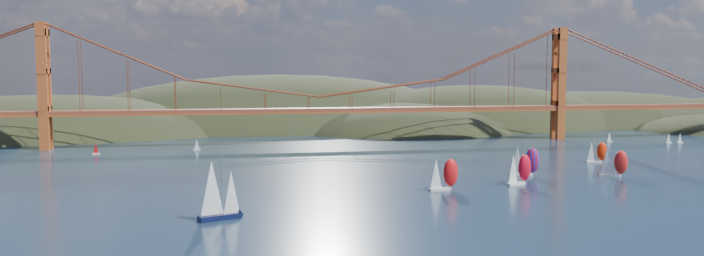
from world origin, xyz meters
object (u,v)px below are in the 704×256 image
(sloop_navy, at_px, (218,191))
(racer_0, at_px, (443,174))
(racer_3, at_px, (596,152))
(racer_rwb, at_px, (524,161))
(racer_1, at_px, (519,169))
(racer_2, at_px, (613,163))

(sloop_navy, height_order, racer_0, sloop_navy)
(sloop_navy, relative_size, racer_0, 1.50)
(racer_3, height_order, racer_rwb, racer_rwb)
(racer_1, bearing_deg, racer_3, 18.78)
(racer_2, bearing_deg, racer_rwb, -167.77)
(sloop_navy, distance_m, racer_0, 69.56)
(racer_1, relative_size, racer_3, 1.19)
(sloop_navy, xyz_separation_m, racer_rwb, (98.85, 47.84, -1.87))
(racer_0, bearing_deg, racer_1, 2.08)
(racer_0, bearing_deg, racer_3, 22.16)
(racer_2, bearing_deg, sloop_navy, -135.70)
(racer_1, bearing_deg, sloop_navy, 179.25)
(sloop_navy, bearing_deg, racer_2, -3.94)
(racer_rwb, bearing_deg, racer_0, -131.33)
(racer_0, bearing_deg, sloop_navy, -165.95)
(racer_1, distance_m, racer_rwb, 18.26)
(racer_2, relative_size, racer_rwb, 0.93)
(sloop_navy, bearing_deg, racer_0, 1.11)
(racer_0, distance_m, racer_rwb, 40.54)
(racer_0, distance_m, racer_3, 87.22)
(sloop_navy, height_order, racer_1, sloop_navy)
(sloop_navy, xyz_separation_m, racer_1, (89.71, 32.03, -1.97))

